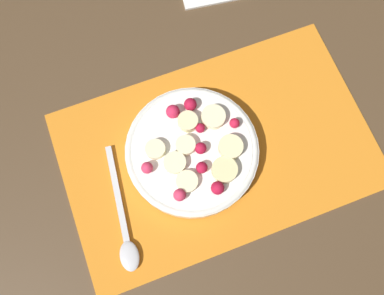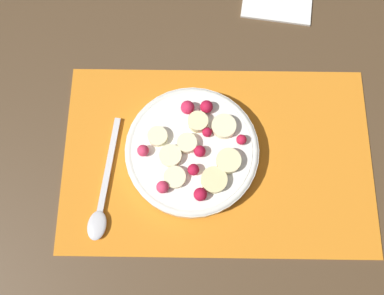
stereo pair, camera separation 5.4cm
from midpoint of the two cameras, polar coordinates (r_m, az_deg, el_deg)
name	(u,v)px [view 2 (the right image)]	position (r m, az deg, el deg)	size (l,w,h in m)	color
ground_plane	(217,158)	(0.58, 6.51, -2.13)	(3.00, 3.00, 0.00)	#4C3823
placemat	(217,158)	(0.58, 6.54, -2.06)	(0.47, 0.30, 0.01)	orange
fruit_bowl	(192,151)	(0.56, 2.81, -0.98)	(0.20, 0.20, 0.05)	silver
spoon	(101,202)	(0.57, -11.01, -8.72)	(0.04, 0.19, 0.01)	silver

